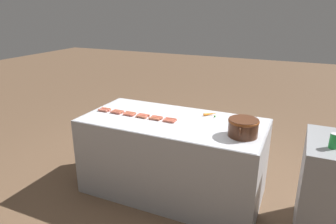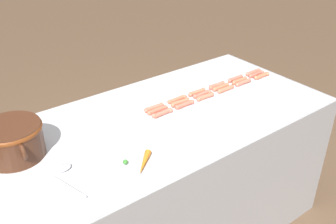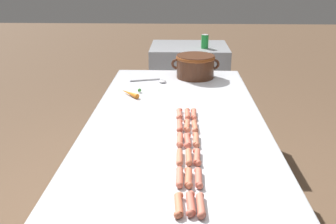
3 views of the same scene
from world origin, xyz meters
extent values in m
cube|color=#9EA0A5|center=(0.00, 0.00, 0.44)|extent=(0.94, 1.95, 0.87)
cube|color=silver|center=(0.00, 0.00, 0.88)|extent=(0.92, 1.91, 0.00)
cylinder|color=#D66F4C|center=(0.02, -0.84, 0.89)|extent=(0.03, 0.11, 0.03)
sphere|color=#D66F4C|center=(0.02, -0.89, 0.89)|extent=(0.03, 0.03, 0.03)
sphere|color=#D66F4C|center=(0.02, -0.78, 0.89)|extent=(0.03, 0.03, 0.03)
cylinder|color=#CC6B55|center=(0.02, -0.66, 0.89)|extent=(0.03, 0.11, 0.03)
sphere|color=#CC6B55|center=(0.02, -0.72, 0.89)|extent=(0.03, 0.03, 0.03)
sphere|color=#CC6B55|center=(0.02, -0.61, 0.89)|extent=(0.03, 0.03, 0.03)
cylinder|color=#CD6E50|center=(0.02, -0.50, 0.89)|extent=(0.03, 0.11, 0.03)
sphere|color=#CD6E50|center=(0.02, -0.56, 0.89)|extent=(0.03, 0.03, 0.03)
sphere|color=#CD6E50|center=(0.02, -0.45, 0.89)|extent=(0.03, 0.03, 0.03)
cylinder|color=#D36D52|center=(0.02, -0.33, 0.89)|extent=(0.03, 0.11, 0.03)
sphere|color=#D36D52|center=(0.02, -0.39, 0.89)|extent=(0.03, 0.03, 0.03)
sphere|color=#D36D52|center=(0.02, -0.28, 0.89)|extent=(0.03, 0.03, 0.03)
cylinder|color=#D6654F|center=(0.02, -0.17, 0.89)|extent=(0.03, 0.11, 0.03)
sphere|color=#D6654F|center=(0.02, -0.22, 0.89)|extent=(0.03, 0.03, 0.03)
sphere|color=#D6654F|center=(0.02, -0.11, 0.89)|extent=(0.03, 0.03, 0.03)
cylinder|color=#CE6B54|center=(0.02, -0.01, 0.89)|extent=(0.03, 0.11, 0.03)
sphere|color=#CE6B54|center=(0.01, -0.06, 0.89)|extent=(0.03, 0.03, 0.03)
sphere|color=#CE6B54|center=(0.02, 0.05, 0.89)|extent=(0.03, 0.03, 0.03)
cylinder|color=#CB6451|center=(0.06, -0.83, 0.89)|extent=(0.03, 0.11, 0.03)
sphere|color=#CB6451|center=(0.06, -0.88, 0.89)|extent=(0.03, 0.03, 0.03)
sphere|color=#CB6451|center=(0.06, -0.77, 0.89)|extent=(0.03, 0.03, 0.03)
cylinder|color=#CC6C4C|center=(0.06, -0.66, 0.89)|extent=(0.03, 0.11, 0.03)
sphere|color=#CC6C4C|center=(0.06, -0.72, 0.89)|extent=(0.03, 0.03, 0.03)
sphere|color=#CC6C4C|center=(0.05, -0.61, 0.89)|extent=(0.03, 0.03, 0.03)
cylinder|color=#CC6F4E|center=(0.06, -0.50, 0.89)|extent=(0.03, 0.11, 0.03)
sphere|color=#CC6F4E|center=(0.06, -0.55, 0.89)|extent=(0.03, 0.03, 0.03)
sphere|color=#CC6F4E|center=(0.06, -0.44, 0.89)|extent=(0.03, 0.03, 0.03)
cylinder|color=#D76753|center=(0.06, -0.34, 0.89)|extent=(0.03, 0.11, 0.03)
sphere|color=#D76753|center=(0.05, -0.39, 0.89)|extent=(0.03, 0.03, 0.03)
sphere|color=#D76753|center=(0.06, -0.28, 0.89)|extent=(0.03, 0.03, 0.03)
cylinder|color=#CC6C4E|center=(0.06, -0.17, 0.89)|extent=(0.03, 0.11, 0.03)
sphere|color=#CC6C4E|center=(0.06, -0.22, 0.89)|extent=(0.03, 0.03, 0.03)
sphere|color=#CC6C4E|center=(0.05, -0.11, 0.89)|extent=(0.03, 0.03, 0.03)
cylinder|color=#D1664D|center=(0.06, -0.01, 0.89)|extent=(0.03, 0.11, 0.03)
sphere|color=#D1664D|center=(0.06, -0.06, 0.89)|extent=(0.03, 0.03, 0.03)
sphere|color=#D1664D|center=(0.06, 0.05, 0.89)|extent=(0.03, 0.03, 0.03)
cylinder|color=#CD6B55|center=(0.09, -0.84, 0.89)|extent=(0.03, 0.11, 0.03)
sphere|color=#CD6B55|center=(0.09, -0.89, 0.89)|extent=(0.03, 0.03, 0.03)
sphere|color=#CD6B55|center=(0.09, -0.78, 0.89)|extent=(0.03, 0.03, 0.03)
cylinder|color=#CD6450|center=(0.09, -0.66, 0.89)|extent=(0.03, 0.11, 0.03)
sphere|color=#CD6450|center=(0.10, -0.72, 0.89)|extent=(0.03, 0.03, 0.03)
sphere|color=#CD6450|center=(0.09, -0.61, 0.89)|extent=(0.03, 0.03, 0.03)
cylinder|color=#D76750|center=(0.09, -0.50, 0.89)|extent=(0.03, 0.11, 0.03)
sphere|color=#D76750|center=(0.10, -0.55, 0.89)|extent=(0.03, 0.03, 0.03)
sphere|color=#D76750|center=(0.09, -0.44, 0.89)|extent=(0.03, 0.03, 0.03)
cylinder|color=#CA6D4F|center=(0.10, -0.33, 0.89)|extent=(0.03, 0.11, 0.03)
sphere|color=#CA6D4F|center=(0.10, -0.39, 0.89)|extent=(0.03, 0.03, 0.03)
sphere|color=#CA6D4F|center=(0.09, -0.28, 0.89)|extent=(0.03, 0.03, 0.03)
cylinder|color=#CD6A4C|center=(0.10, -0.17, 0.89)|extent=(0.03, 0.11, 0.03)
sphere|color=#CD6A4C|center=(0.09, -0.23, 0.89)|extent=(0.03, 0.03, 0.03)
sphere|color=#CD6A4C|center=(0.10, -0.12, 0.89)|extent=(0.03, 0.03, 0.03)
cylinder|color=#D86951|center=(0.10, -0.01, 0.89)|extent=(0.03, 0.11, 0.03)
sphere|color=#D86951|center=(0.10, -0.06, 0.89)|extent=(0.03, 0.03, 0.03)
sphere|color=#D86951|center=(0.09, 0.05, 0.89)|extent=(0.03, 0.03, 0.03)
cylinder|color=#472616|center=(0.13, 0.77, 0.96)|extent=(0.27, 0.27, 0.17)
torus|color=brown|center=(0.13, 0.77, 1.03)|extent=(0.28, 0.28, 0.03)
torus|color=#472616|center=(-0.01, 0.77, 0.98)|extent=(0.08, 0.02, 0.08)
torus|color=#472616|center=(0.26, 0.77, 0.98)|extent=(0.08, 0.02, 0.08)
cylinder|color=#B7B7BC|center=(-0.23, 0.66, 0.88)|extent=(0.22, 0.07, 0.01)
ellipsoid|color=#B7B7BC|center=(-0.11, 0.63, 0.89)|extent=(0.07, 0.08, 0.02)
cone|color=orange|center=(-0.30, 0.33, 0.89)|extent=(0.14, 0.15, 0.03)
sphere|color=#387F2D|center=(-0.24, 0.39, 0.89)|extent=(0.02, 0.02, 0.02)
camera|label=1|loc=(2.78, 1.20, 2.01)|focal=32.43mm
camera|label=2|loc=(-1.47, 1.08, 1.95)|focal=40.86mm
camera|label=3|loc=(0.02, -1.87, 1.63)|focal=39.43mm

